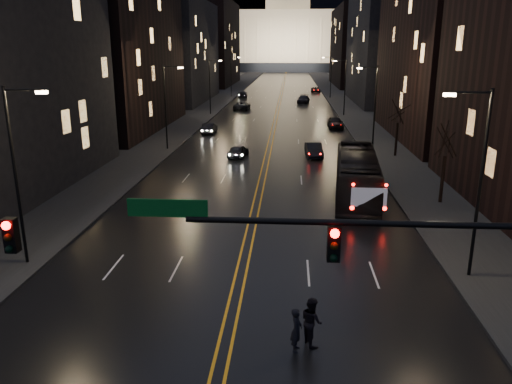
% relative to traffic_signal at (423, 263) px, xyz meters
% --- Properties ---
extents(road, '(20.00, 320.00, 0.02)m').
position_rel_traffic_signal_xyz_m(road, '(-5.91, 130.00, -5.09)').
color(road, black).
rests_on(road, ground).
extents(sidewalk_left, '(8.00, 320.00, 0.16)m').
position_rel_traffic_signal_xyz_m(sidewalk_left, '(-19.91, 130.00, -5.02)').
color(sidewalk_left, black).
rests_on(sidewalk_left, ground).
extents(sidewalk_right, '(8.00, 320.00, 0.16)m').
position_rel_traffic_signal_xyz_m(sidewalk_right, '(8.09, 130.00, -5.02)').
color(sidewalk_right, black).
rests_on(sidewalk_right, ground).
extents(center_line, '(0.62, 320.00, 0.01)m').
position_rel_traffic_signal_xyz_m(center_line, '(-5.91, 130.00, -5.08)').
color(center_line, orange).
rests_on(center_line, road).
extents(building_left_mid, '(12.00, 30.00, 28.00)m').
position_rel_traffic_signal_xyz_m(building_left_mid, '(-26.91, 54.00, 8.90)').
color(building_left_mid, black).
rests_on(building_left_mid, ground).
extents(building_left_far, '(12.00, 34.00, 20.00)m').
position_rel_traffic_signal_xyz_m(building_left_far, '(-26.91, 92.00, 4.90)').
color(building_left_far, black).
rests_on(building_left_far, ground).
extents(building_left_dist, '(12.00, 40.00, 24.00)m').
position_rel_traffic_signal_xyz_m(building_left_dist, '(-26.91, 140.00, 6.90)').
color(building_left_dist, black).
rests_on(building_left_dist, ground).
extents(building_right_mid, '(12.00, 34.00, 26.00)m').
position_rel_traffic_signal_xyz_m(building_right_mid, '(15.09, 92.00, 7.90)').
color(building_right_mid, black).
rests_on(building_right_mid, ground).
extents(building_right_dist, '(12.00, 40.00, 22.00)m').
position_rel_traffic_signal_xyz_m(building_right_dist, '(15.09, 140.00, 5.90)').
color(building_right_dist, black).
rests_on(building_right_dist, ground).
extents(capitol, '(90.00, 50.00, 58.50)m').
position_rel_traffic_signal_xyz_m(capitol, '(-5.91, 250.00, 12.05)').
color(capitol, black).
rests_on(capitol, ground).
extents(traffic_signal, '(17.29, 0.45, 7.00)m').
position_rel_traffic_signal_xyz_m(traffic_signal, '(0.00, 0.00, 0.00)').
color(traffic_signal, black).
rests_on(traffic_signal, ground).
extents(streetlamp_right_near, '(2.13, 0.25, 9.00)m').
position_rel_traffic_signal_xyz_m(streetlamp_right_near, '(4.91, 10.00, -0.02)').
color(streetlamp_right_near, black).
rests_on(streetlamp_right_near, ground).
extents(streetlamp_left_near, '(2.13, 0.25, 9.00)m').
position_rel_traffic_signal_xyz_m(streetlamp_left_near, '(-16.72, 10.00, -0.02)').
color(streetlamp_left_near, black).
rests_on(streetlamp_left_near, ground).
extents(streetlamp_right_mid, '(2.13, 0.25, 9.00)m').
position_rel_traffic_signal_xyz_m(streetlamp_right_mid, '(4.91, 40.00, -0.02)').
color(streetlamp_right_mid, black).
rests_on(streetlamp_right_mid, ground).
extents(streetlamp_left_mid, '(2.13, 0.25, 9.00)m').
position_rel_traffic_signal_xyz_m(streetlamp_left_mid, '(-16.72, 40.00, -0.02)').
color(streetlamp_left_mid, black).
rests_on(streetlamp_left_mid, ground).
extents(streetlamp_right_far, '(2.13, 0.25, 9.00)m').
position_rel_traffic_signal_xyz_m(streetlamp_right_far, '(4.91, 70.00, -0.02)').
color(streetlamp_right_far, black).
rests_on(streetlamp_right_far, ground).
extents(streetlamp_left_far, '(2.13, 0.25, 9.00)m').
position_rel_traffic_signal_xyz_m(streetlamp_left_far, '(-16.72, 70.00, -0.02)').
color(streetlamp_left_far, black).
rests_on(streetlamp_left_far, ground).
extents(streetlamp_right_dist, '(2.13, 0.25, 9.00)m').
position_rel_traffic_signal_xyz_m(streetlamp_right_dist, '(4.91, 100.00, -0.02)').
color(streetlamp_right_dist, black).
rests_on(streetlamp_right_dist, ground).
extents(streetlamp_left_dist, '(2.13, 0.25, 9.00)m').
position_rel_traffic_signal_xyz_m(streetlamp_left_dist, '(-16.72, 100.00, -0.02)').
color(streetlamp_left_dist, black).
rests_on(streetlamp_left_dist, ground).
extents(tree_right_mid, '(2.40, 2.40, 6.65)m').
position_rel_traffic_signal_xyz_m(tree_right_mid, '(7.09, 22.00, -0.58)').
color(tree_right_mid, black).
rests_on(tree_right_mid, ground).
extents(tree_right_far, '(2.40, 2.40, 6.65)m').
position_rel_traffic_signal_xyz_m(tree_right_far, '(7.09, 38.00, -0.58)').
color(tree_right_far, black).
rests_on(tree_right_far, ground).
extents(bus, '(4.01, 12.47, 3.41)m').
position_rel_traffic_signal_xyz_m(bus, '(1.31, 23.25, -3.40)').
color(bus, black).
rests_on(bus, ground).
extents(oncoming_car_a, '(2.09, 4.11, 1.34)m').
position_rel_traffic_signal_xyz_m(oncoming_car_a, '(-8.84, 36.67, -4.43)').
color(oncoming_car_a, black).
rests_on(oncoming_car_a, ground).
extents(oncoming_car_b, '(1.53, 4.21, 1.38)m').
position_rel_traffic_signal_xyz_m(oncoming_car_b, '(-14.05, 51.02, -4.41)').
color(oncoming_car_b, black).
rests_on(oncoming_car_b, ground).
extents(oncoming_car_c, '(2.88, 5.65, 1.53)m').
position_rel_traffic_signal_xyz_m(oncoming_car_c, '(-12.30, 77.02, -4.34)').
color(oncoming_car_c, black).
rests_on(oncoming_car_c, ground).
extents(oncoming_car_d, '(2.54, 5.13, 1.43)m').
position_rel_traffic_signal_xyz_m(oncoming_car_d, '(-14.41, 100.78, -4.39)').
color(oncoming_car_d, black).
rests_on(oncoming_car_d, ground).
extents(receding_car_a, '(1.83, 4.45, 1.43)m').
position_rel_traffic_signal_xyz_m(receding_car_a, '(-1.18, 37.43, -4.39)').
color(receding_car_a, black).
rests_on(receding_car_a, ground).
extents(receding_car_b, '(2.02, 4.79, 1.61)m').
position_rel_traffic_signal_xyz_m(receding_car_b, '(2.59, 56.61, -4.30)').
color(receding_car_b, black).
rests_on(receding_car_b, ground).
extents(receding_car_c, '(2.82, 5.61, 1.56)m').
position_rel_traffic_signal_xyz_m(receding_car_c, '(-1.05, 89.29, -4.32)').
color(receding_car_c, black).
rests_on(receding_car_c, ground).
extents(receding_car_d, '(2.29, 4.80, 1.32)m').
position_rel_traffic_signal_xyz_m(receding_car_d, '(2.59, 115.10, -4.44)').
color(receding_car_d, black).
rests_on(receding_car_d, ground).
extents(pedestrian_a, '(0.51, 0.68, 1.70)m').
position_rel_traffic_signal_xyz_m(pedestrian_a, '(-3.27, 3.40, -4.26)').
color(pedestrian_a, black).
rests_on(pedestrian_a, ground).
extents(pedestrian_b, '(0.84, 1.04, 1.87)m').
position_rel_traffic_signal_xyz_m(pedestrian_b, '(-2.71, 3.89, -4.17)').
color(pedestrian_b, black).
rests_on(pedestrian_b, ground).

